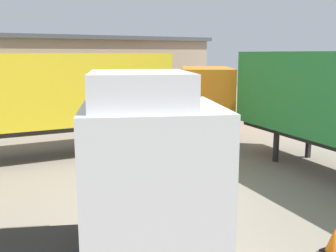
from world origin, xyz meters
name	(u,v)px	position (x,y,z in m)	size (l,w,h in m)	color
ground_plane	(162,199)	(0.00, 0.00, 0.00)	(60.00, 60.00, 0.00)	gray
warehouse_building	(36,77)	(0.00, 17.40, 2.64)	(23.10, 7.32, 5.26)	tan
tractor_unit_white	(124,187)	(-2.56, -3.31, 1.81)	(6.82, 4.68, 3.86)	silver
container_trailer_black	(24,93)	(-2.58, 6.45, 2.64)	(11.94, 2.99, 4.17)	yellow
box_truck_red	(205,96)	(6.78, 7.62, 1.92)	(5.48, 6.89, 3.45)	red
traffic_cone	(334,242)	(1.67, -4.55, 0.25)	(0.40, 0.40, 0.55)	black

